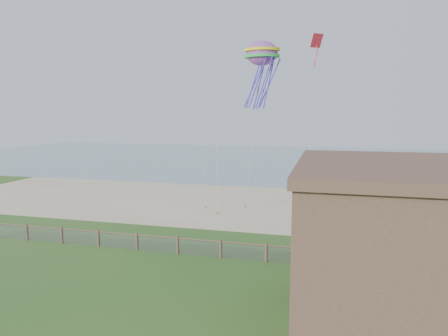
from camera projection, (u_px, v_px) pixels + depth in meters
The scene contains 8 objects.
ground at pixel (191, 298), 20.44m from camera, with size 160.00×160.00×0.00m, color #254F1B.
sand_beach at pixel (260, 205), 41.56m from camera, with size 72.00×20.00×0.02m, color tan.
ocean at pixel (294, 159), 83.80m from camera, with size 160.00×68.00×0.02m, color slate.
chainlink_fence at pixel (221, 250), 26.13m from camera, with size 36.20×0.20×1.25m, color brown, non-canonical shape.
motel_deck at pixel (443, 281), 22.00m from camera, with size 15.00×2.00×0.50m, color brown.
picnic_table at pixel (334, 298), 19.68m from camera, with size 1.75×1.32×0.74m, color brown, non-canonical shape.
octopus_kite at pixel (262, 73), 35.40m from camera, with size 3.15×2.22×6.49m, color #FF2861, non-canonical shape.
kite_red at pixel (317, 47), 34.56m from camera, with size 1.21×0.70×2.33m, color red, non-canonical shape.
Camera 1 is at (6.48, -18.34, 9.34)m, focal length 32.00 mm.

